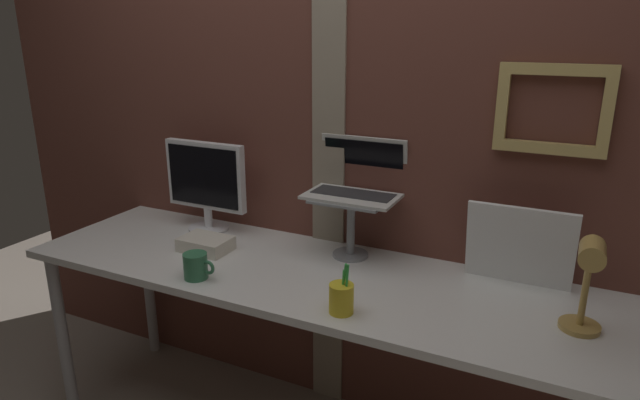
# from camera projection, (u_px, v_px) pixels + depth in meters

# --- Properties ---
(brick_wall_back) EXTENTS (3.48, 0.16, 2.50)m
(brick_wall_back) POSITION_uv_depth(u_px,v_px,m) (330.00, 127.00, 2.26)
(brick_wall_back) COLOR brown
(brick_wall_back) RESTS_ON ground_plane
(desk) EXTENTS (2.25, 0.65, 0.78)m
(desk) POSITION_uv_depth(u_px,v_px,m) (308.00, 289.00, 2.05)
(desk) COLOR white
(desk) RESTS_ON ground_plane
(monitor) EXTENTS (0.39, 0.18, 0.40)m
(monitor) POSITION_uv_depth(u_px,v_px,m) (206.00, 181.00, 2.39)
(monitor) COLOR white
(monitor) RESTS_ON desk
(laptop_stand) EXTENTS (0.28, 0.22, 0.24)m
(laptop_stand) POSITION_uv_depth(u_px,v_px,m) (351.00, 217.00, 2.12)
(laptop_stand) COLOR gray
(laptop_stand) RESTS_ON desk
(laptop) EXTENTS (0.35, 0.25, 0.22)m
(laptop) POSITION_uv_depth(u_px,v_px,m) (358.00, 179.00, 2.13)
(laptop) COLOR silver
(laptop) RESTS_ON laptop_stand
(whiteboard_panel) EXTENTS (0.36, 0.07, 0.29)m
(whiteboard_panel) POSITION_uv_depth(u_px,v_px,m) (520.00, 246.00, 1.89)
(whiteboard_panel) COLOR white
(whiteboard_panel) RESTS_ON desk
(desk_lamp) EXTENTS (0.12, 0.20, 0.31)m
(desk_lamp) POSITION_uv_depth(u_px,v_px,m) (588.00, 277.00, 1.54)
(desk_lamp) COLOR tan
(desk_lamp) RESTS_ON desk
(pen_cup) EXTENTS (0.08, 0.08, 0.17)m
(pen_cup) POSITION_uv_depth(u_px,v_px,m) (341.00, 298.00, 1.73)
(pen_cup) COLOR yellow
(pen_cup) RESTS_ON desk
(coffee_mug) EXTENTS (0.13, 0.09, 0.09)m
(coffee_mug) POSITION_uv_depth(u_px,v_px,m) (196.00, 266.00, 1.97)
(coffee_mug) COLOR #33724C
(coffee_mug) RESTS_ON desk
(paper_clutter_stack) EXTENTS (0.20, 0.14, 0.06)m
(paper_clutter_stack) POSITION_uv_depth(u_px,v_px,m) (206.00, 244.00, 2.22)
(paper_clutter_stack) COLOR silver
(paper_clutter_stack) RESTS_ON desk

